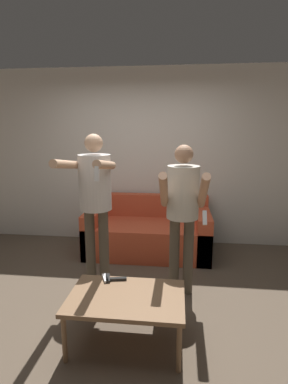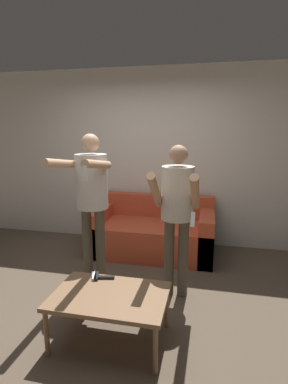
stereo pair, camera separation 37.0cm
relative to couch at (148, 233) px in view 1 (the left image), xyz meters
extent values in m
plane|color=brown|center=(-0.16, -1.37, -0.28)|extent=(14.00, 14.00, 0.00)
cube|color=silver|center=(-0.16, 0.49, 1.07)|extent=(6.40, 0.06, 2.70)
cube|color=#C64C2D|center=(0.00, -0.03, -0.06)|extent=(1.76, 0.92, 0.45)
cube|color=#C64C2D|center=(0.00, 0.34, 0.34)|extent=(1.76, 0.16, 0.34)
cube|color=#C64C2D|center=(-0.78, -0.03, 0.04)|extent=(0.20, 0.92, 0.64)
cube|color=#C64C2D|center=(0.78, -0.03, 0.04)|extent=(0.20, 0.92, 0.64)
cylinder|color=brown|center=(-0.55, -1.09, 0.18)|extent=(0.11, 0.11, 0.93)
cylinder|color=brown|center=(-0.39, -1.09, 0.18)|extent=(0.11, 0.11, 0.93)
cylinder|color=silver|center=(-0.47, -1.09, 0.94)|extent=(0.35, 0.35, 0.59)
sphere|color=tan|center=(-0.47, -1.09, 1.36)|extent=(0.19, 0.19, 0.19)
cylinder|color=tan|center=(-0.66, -1.40, 1.17)|extent=(0.08, 0.62, 0.16)
cylinder|color=tan|center=(-0.28, -1.40, 1.17)|extent=(0.08, 0.62, 0.16)
cube|color=white|center=(-0.28, -1.70, 1.13)|extent=(0.04, 0.05, 0.13)
cylinder|color=brown|center=(0.39, -1.09, 0.15)|extent=(0.11, 0.11, 0.86)
cylinder|color=brown|center=(0.54, -1.09, 0.15)|extent=(0.11, 0.11, 0.86)
cylinder|color=beige|center=(0.47, -1.09, 0.86)|extent=(0.34, 0.34, 0.55)
sphere|color=#A87A5B|center=(0.47, -1.09, 1.25)|extent=(0.19, 0.19, 0.19)
cylinder|color=#A87A5B|center=(0.28, -1.34, 0.92)|extent=(0.08, 0.54, 0.43)
cylinder|color=#A87A5B|center=(0.66, -1.34, 0.92)|extent=(0.08, 0.54, 0.43)
cube|color=white|center=(0.66, -1.58, 0.73)|extent=(0.04, 0.10, 0.12)
cube|color=#846042|center=(0.01, -1.95, 0.13)|extent=(0.96, 0.64, 0.04)
cylinder|color=#846042|center=(-0.43, -2.23, -0.09)|extent=(0.04, 0.04, 0.40)
cylinder|color=#846042|center=(0.45, -2.23, -0.09)|extent=(0.04, 0.04, 0.40)
cylinder|color=#846042|center=(-0.43, -1.67, -0.09)|extent=(0.04, 0.04, 0.40)
cylinder|color=#846042|center=(0.45, -1.67, -0.09)|extent=(0.04, 0.04, 0.40)
cube|color=white|center=(-0.23, -1.71, 0.16)|extent=(0.09, 0.15, 0.02)
cube|color=black|center=(-0.11, -1.70, 0.16)|extent=(0.15, 0.06, 0.02)
cube|color=black|center=(-0.20, -1.70, 0.16)|extent=(0.07, 0.15, 0.02)
camera|label=1|loc=(0.41, -4.17, 1.50)|focal=28.00mm
camera|label=2|loc=(0.78, -4.11, 1.50)|focal=28.00mm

